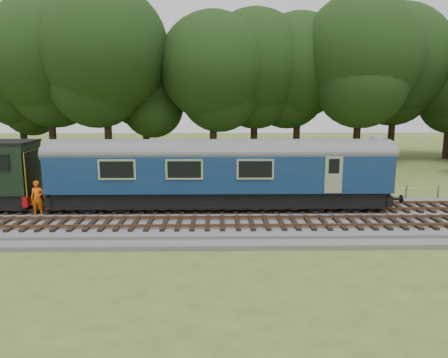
{
  "coord_description": "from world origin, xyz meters",
  "views": [
    {
      "loc": [
        -3.77,
        -21.81,
        6.27
      ],
      "look_at": [
        -3.39,
        1.4,
        2.0
      ],
      "focal_mm": 35.0,
      "sensor_mm": 36.0,
      "label": 1
    }
  ],
  "objects": [
    {
      "name": "ground",
      "position": [
        0.0,
        0.0,
        0.0
      ],
      "size": [
        120.0,
        120.0,
        0.0
      ],
      "primitive_type": "plane",
      "color": "#455E22",
      "rests_on": "ground"
    },
    {
      "name": "ballast",
      "position": [
        0.0,
        0.0,
        0.17
      ],
      "size": [
        70.0,
        7.0,
        0.35
      ],
      "primitive_type": "cube",
      "color": "#4C4C4F",
      "rests_on": "ground"
    },
    {
      "name": "track_north",
      "position": [
        0.0,
        1.4,
        0.42
      ],
      "size": [
        67.2,
        2.4,
        0.21
      ],
      "color": "black",
      "rests_on": "ballast"
    },
    {
      "name": "track_south",
      "position": [
        0.0,
        -1.6,
        0.42
      ],
      "size": [
        67.2,
        2.4,
        0.21
      ],
      "color": "black",
      "rests_on": "ballast"
    },
    {
      "name": "fence",
      "position": [
        0.0,
        4.5,
        0.0
      ],
      "size": [
        64.0,
        0.12,
        1.0
      ],
      "primitive_type": null,
      "color": "#6B6054",
      "rests_on": "ground"
    },
    {
      "name": "tree_line",
      "position": [
        0.0,
        22.0,
        0.0
      ],
      "size": [
        70.0,
        8.0,
        18.0
      ],
      "primitive_type": null,
      "color": "black",
      "rests_on": "ground"
    },
    {
      "name": "dmu_railcar",
      "position": [
        -3.61,
        1.4,
        2.61
      ],
      "size": [
        18.05,
        2.86,
        3.88
      ],
      "color": "black",
      "rests_on": "ground"
    },
    {
      "name": "worker",
      "position": [
        -13.02,
        0.21,
        1.25
      ],
      "size": [
        0.71,
        0.51,
        1.8
      ],
      "primitive_type": "imported",
      "rotation": [
        0.0,
        0.0,
        0.13
      ],
      "color": "#EB570C",
      "rests_on": "ballast"
    }
  ]
}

